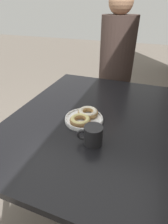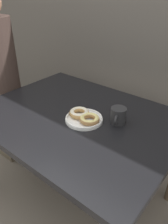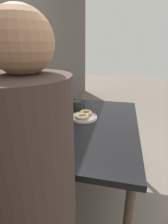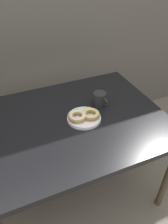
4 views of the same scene
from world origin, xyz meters
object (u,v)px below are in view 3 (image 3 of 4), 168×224
Objects in this scene: donut_plate at (84,116)px; coffee_mug at (77,106)px; dining_table at (79,129)px; person_figure at (33,202)px.

donut_plate is 1.91× the size of coffee_mug.
person_figure is at bearing -178.12° from dining_table.
coffee_mug is (0.25, 0.08, 0.12)m from dining_table.
coffee_mug is at bearing 5.75° from person_figure.
person_figure reaches higher than dining_table.
dining_table is 0.29m from coffee_mug.
person_figure is (-0.92, -0.00, 0.01)m from donut_plate.
coffee_mug is at bearing 18.26° from dining_table.
dining_table is at bearing 1.88° from person_figure.
donut_plate is 0.92m from person_figure.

